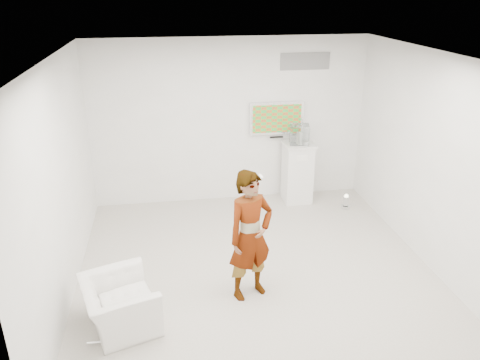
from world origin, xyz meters
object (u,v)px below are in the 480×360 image
(tv, at_px, (276,118))
(floor_uplight, at_px, (346,202))
(person, at_px, (250,236))
(pedestal, at_px, (297,172))
(armchair, at_px, (120,304))

(tv, distance_m, floor_uplight, 1.99)
(person, distance_m, floor_uplight, 3.22)
(tv, relative_size, pedestal, 0.88)
(tv, xyz_separation_m, pedestal, (0.37, -0.28, -0.98))
(tv, relative_size, person, 0.57)
(armchair, xyz_separation_m, pedestal, (3.04, 3.11, 0.27))
(person, distance_m, armchair, 1.78)
(tv, bearing_deg, person, -109.00)
(armchair, distance_m, floor_uplight, 4.65)
(armchair, bearing_deg, pedestal, -61.81)
(pedestal, height_order, floor_uplight, pedestal)
(pedestal, bearing_deg, tv, 142.92)
(tv, distance_m, person, 3.26)
(person, distance_m, pedestal, 3.09)
(person, bearing_deg, pedestal, 39.87)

